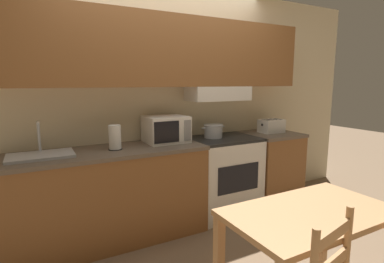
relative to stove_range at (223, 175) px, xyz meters
The scene contains 11 objects.
ground_plane 0.80m from the stove_range, 153.82° to the left, with size 16.00×16.00×0.00m, color #7F664C.
wall_back 1.26m from the stove_range, 159.03° to the left, with size 5.60×0.38×2.55m.
lower_counter_main 1.29m from the stove_range, behind, with size 1.82×0.63×0.89m.
lower_counter_right_stub 0.70m from the stove_range, ahead, with size 0.63×0.63×0.89m.
stove_range is the anchor object (origin of this frame).
cooking_pot 0.54m from the stove_range, 151.57° to the left, with size 0.30×0.22×0.15m.
microwave 0.89m from the stove_range, behind, with size 0.42×0.37×0.27m.
toaster 0.89m from the stove_range, ahead, with size 0.30×0.20×0.16m.
sink_basin 1.91m from the stove_range, behind, with size 0.52×0.33×0.29m.
paper_towel_roll 1.35m from the stove_range, behind, with size 0.13×0.13×0.23m.
dining_table 1.64m from the stove_range, 105.09° to the right, with size 1.06×0.61×0.73m.
Camera 1 is at (-1.29, -3.04, 1.50)m, focal length 28.00 mm.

